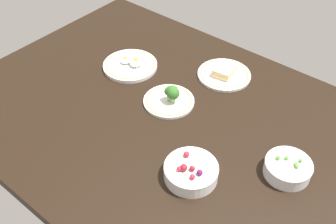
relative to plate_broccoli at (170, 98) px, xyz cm
name	(u,v)px	position (x,y,z in cm)	size (l,w,h in cm)	color
dining_table	(168,120)	(4.03, -5.99, -4.14)	(150.31, 105.83, 4.00)	black
plate_broccoli	(170,98)	(0.00, 0.00, 0.00)	(18.36, 18.36, 7.62)	silver
bowl_berries	(191,171)	(26.04, -22.18, 0.43)	(16.28, 16.28, 6.49)	silver
plate_sandwich	(224,73)	(6.25, 25.68, -0.99)	(20.58, 20.58, 4.23)	silver
plate_eggs	(130,65)	(-25.79, 6.74, -0.99)	(21.52, 21.52, 5.16)	silver
bowl_peas	(288,168)	(47.51, -2.97, 0.46)	(14.16, 14.16, 5.83)	silver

